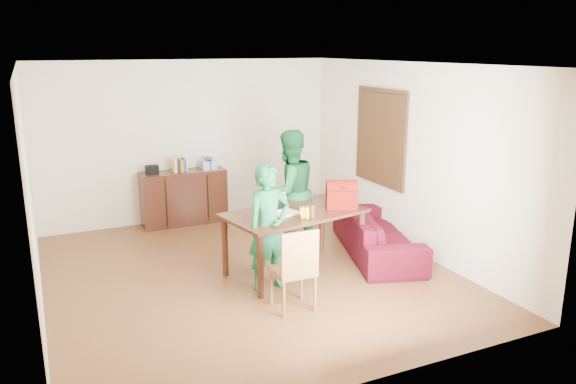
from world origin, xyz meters
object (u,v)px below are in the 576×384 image
table (294,219)px  person_far (289,192)px  bottle (312,210)px  sofa (377,232)px  red_bag (341,197)px  chair (293,285)px  laptop (286,210)px  person_near (269,228)px

table → person_far: size_ratio=1.08×
bottle → sofa: bearing=18.7°
bottle → red_bag: size_ratio=0.44×
chair → red_bag: bearing=39.0°
laptop → bottle: (0.25, -0.27, 0.04)m
bottle → red_bag: (0.54, 0.21, 0.06)m
sofa → bottle: bearing=126.1°
table → person_near: 0.61m
table → bottle: 0.39m
person_far → laptop: person_far is taller
chair → bottle: bearing=50.0°
person_near → chair: bearing=-95.9°
chair → red_bag: size_ratio=2.43×
chair → person_far: size_ratio=0.55×
person_near → person_far: size_ratio=0.88×
person_far → sofa: 1.39m
person_near → sofa: 1.99m
red_bag → bottle: bearing=-136.6°
table → chair: chair is taller
person_far → red_bag: (0.36, -0.85, 0.09)m
table → red_bag: red_bag is taller
person_far → laptop: size_ratio=4.58×
sofa → red_bag: bearing=124.4°
person_near → laptop: (0.36, 0.29, 0.09)m
bottle → chair: bearing=-130.9°
chair → person_near: size_ratio=0.63×
laptop → red_bag: size_ratio=0.97×
chair → sofa: size_ratio=0.45×
person_near → laptop: 0.47m
person_near → sofa: size_ratio=0.73×
table → person_far: 0.81m
person_far → red_bag: person_far is taller
person_far → sofa: size_ratio=0.83×
sofa → person_far: bearing=77.7°
chair → sofa: bearing=31.6°
person_near → red_bag: person_near is taller
sofa → person_near: bearing=121.1°
person_near → bottle: bearing=-5.5°
person_far → chair: bearing=56.9°
laptop → sofa: 1.63m
chair → bottle: bottle is taller
laptop → red_bag: 0.79m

